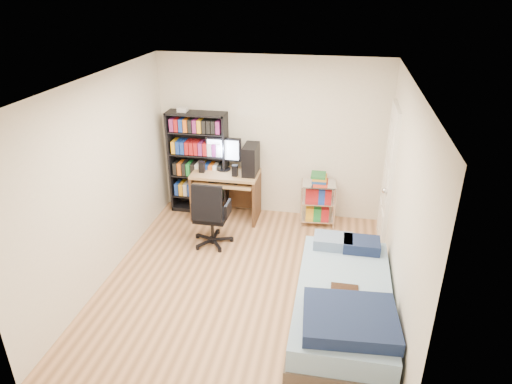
% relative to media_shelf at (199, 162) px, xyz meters
% --- Properties ---
extents(room, '(3.58, 4.08, 2.58)m').
position_rel_media_shelf_xyz_m(room, '(1.13, -1.84, 0.41)').
color(room, tan).
rests_on(room, ground).
extents(media_shelf, '(0.92, 0.31, 1.71)m').
position_rel_media_shelf_xyz_m(media_shelf, '(0.00, 0.00, 0.00)').
color(media_shelf, black).
rests_on(media_shelf, room).
extents(computer_desk, '(1.02, 0.59, 1.29)m').
position_rel_media_shelf_xyz_m(computer_desk, '(0.58, -0.12, -0.15)').
color(computer_desk, tan).
rests_on(computer_desk, room).
extents(office_chair, '(0.59, 0.59, 0.98)m').
position_rel_media_shelf_xyz_m(office_chair, '(0.48, -1.03, -0.53)').
color(office_chair, black).
rests_on(office_chair, room).
extents(wire_cart, '(0.55, 0.41, 0.84)m').
position_rel_media_shelf_xyz_m(wire_cart, '(1.91, -0.12, -0.30)').
color(wire_cart, silver).
rests_on(wire_cart, room).
extents(bed, '(1.04, 2.09, 0.60)m').
position_rel_media_shelf_xyz_m(bed, '(2.34, -2.37, -0.58)').
color(bed, brown).
rests_on(bed, room).
extents(door, '(0.12, 0.80, 2.00)m').
position_rel_media_shelf_xyz_m(door, '(2.85, -0.49, 0.16)').
color(door, white).
rests_on(door, room).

